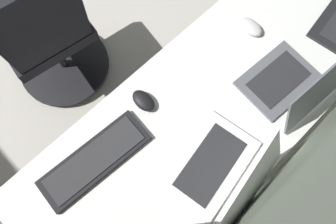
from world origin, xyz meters
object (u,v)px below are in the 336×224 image
at_px(drawer_pedestal, 163,179).
at_px(office_chair, 48,38).
at_px(laptop_leftmost, 226,172).
at_px(laptop_left, 292,86).
at_px(mouse_main, 251,27).
at_px(mouse_spare, 144,101).
at_px(keyboard_main, 95,160).

relative_size(drawer_pedestal, office_chair, 0.72).
relative_size(laptop_leftmost, laptop_left, 1.29).
height_order(drawer_pedestal, mouse_main, mouse_main).
bearing_deg(mouse_main, mouse_spare, -7.45).
relative_size(keyboard_main, office_chair, 0.44).
xyz_separation_m(keyboard_main, mouse_main, (-0.82, 0.03, 0.01)).
xyz_separation_m(mouse_main, office_chair, (0.60, -0.75, -0.29)).
bearing_deg(laptop_left, mouse_spare, -39.14).
distance_m(laptop_left, mouse_main, 0.30).
xyz_separation_m(keyboard_main, mouse_spare, (-0.28, -0.04, 0.01)).
bearing_deg(laptop_leftmost, drawer_pedestal, -52.75).
relative_size(laptop_leftmost, mouse_main, 3.80).
xyz_separation_m(keyboard_main, office_chair, (-0.22, -0.73, -0.28)).
height_order(drawer_pedestal, keyboard_main, keyboard_main).
bearing_deg(drawer_pedestal, laptop_left, 166.64).
height_order(drawer_pedestal, office_chair, office_chair).
bearing_deg(keyboard_main, mouse_spare, -171.41).
bearing_deg(mouse_main, office_chair, -51.46).
relative_size(mouse_main, office_chair, 0.11).
bearing_deg(laptop_left, laptop_leftmost, 6.41).
bearing_deg(drawer_pedestal, mouse_main, -166.92).
height_order(keyboard_main, mouse_main, mouse_main).
distance_m(drawer_pedestal, mouse_spare, 0.47).
xyz_separation_m(drawer_pedestal, mouse_spare, (-0.12, -0.22, 0.40)).
xyz_separation_m(laptop_leftmost, mouse_spare, (0.02, -0.40, -0.03)).
relative_size(laptop_left, mouse_main, 2.95).
height_order(drawer_pedestal, laptop_left, laptop_left).
distance_m(laptop_leftmost, mouse_main, 0.62).
xyz_separation_m(mouse_main, mouse_spare, (0.54, -0.07, 0.00)).
height_order(laptop_left, office_chair, office_chair).
distance_m(drawer_pedestal, laptop_leftmost, 0.49).
bearing_deg(office_chair, mouse_spare, 95.06).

